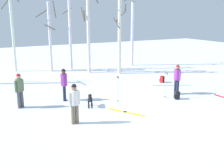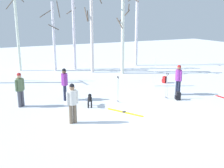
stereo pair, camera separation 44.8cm
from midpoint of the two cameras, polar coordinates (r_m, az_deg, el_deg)
The scene contains 19 objects.
ground_plane at distance 12.58m, azimuth 7.18°, elevation -6.40°, with size 60.00×60.00×0.00m, color white.
person_0 at distance 13.92m, azimuth -17.85°, elevation -0.70°, with size 0.47×0.34×1.72m.
person_1 at distance 15.78m, azimuth 14.55°, elevation 1.26°, with size 0.34×0.52×1.72m.
person_2 at distance 14.48m, azimuth -9.04°, elevation 0.39°, with size 0.34×0.50×1.72m.
person_3 at distance 11.33m, azimuth -7.17°, elevation -3.50°, with size 0.52×0.34×1.72m.
dog at distance 13.48m, azimuth -3.73°, elevation -3.14°, with size 0.43×0.85×0.57m.
ski_pair_planted_0 at distance 17.37m, azimuth 9.73°, elevation 2.53°, with size 0.11×0.15×1.87m.
ski_pair_lying_0 at distance 12.76m, azimuth 3.71°, elevation -5.95°, with size 1.13×1.75×0.05m.
ski_poles_0 at distance 13.97m, azimuth 2.19°, elevation -0.96°, with size 0.07×0.20×1.39m.
ski_poles_1 at distance 14.93m, azimuth 12.28°, elevation -0.20°, with size 0.07×0.22×1.43m.
backpack_0 at distance 18.49m, azimuth 11.61°, elevation 0.89°, with size 0.32×0.34×0.44m.
backpack_1 at distance 15.00m, azimuth 14.47°, elevation -2.44°, with size 0.34×0.32×0.44m.
water_bottle_0 at distance 15.37m, azimuth -7.12°, elevation -2.11°, with size 0.07×0.07×0.22m.
birch_tree_1 at distance 22.87m, azimuth -18.90°, elevation 12.38°, with size 1.40×1.42×7.63m.
birch_tree_2 at distance 22.05m, azimuth -11.53°, elevation 9.93°, with size 1.62×1.62×5.43m.
birch_tree_3 at distance 22.46m, azimuth -7.51°, elevation 13.13°, with size 1.06×1.18×7.67m.
birch_tree_4 at distance 21.07m, azimuth -3.65°, elevation 12.00°, with size 1.57×1.37×6.82m.
birch_tree_5 at distance 20.67m, azimuth 2.91°, elevation 10.22°, with size 1.06×1.24×5.69m.
birch_tree_6 at distance 24.21m, azimuth 5.74°, elevation 12.74°, with size 1.41×1.42×7.24m.
Camera 2 is at (-6.24, -9.95, 4.44)m, focal length 43.66 mm.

